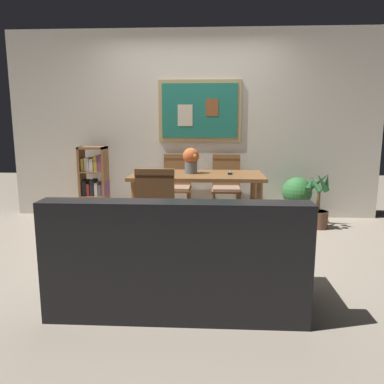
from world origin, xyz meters
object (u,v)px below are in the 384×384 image
(potted_palm, at_px, (318,207))
(flower_vase, at_px, (191,159))
(dining_chair_near_left, at_px, (157,205))
(dining_chair_far_right, at_px, (226,182))
(dining_table, at_px, (197,182))
(tv_remote, at_px, (230,173))
(potted_ivy, at_px, (297,196))
(leather_couch, at_px, (178,264))
(dining_chair_far_left, at_px, (177,182))
(bookshelf, at_px, (94,184))

(potted_palm, relative_size, flower_vase, 2.42)
(dining_chair_near_left, bearing_deg, dining_chair_far_right, 63.49)
(dining_table, distance_m, tv_remote, 0.40)
(potted_ivy, bearing_deg, dining_chair_far_right, 177.04)
(potted_ivy, bearing_deg, dining_table, -152.78)
(dining_chair_near_left, bearing_deg, potted_ivy, 40.31)
(potted_palm, bearing_deg, flower_vase, -167.17)
(dining_table, relative_size, flower_vase, 5.10)
(dining_chair_far_right, distance_m, leather_couch, 2.57)
(potted_palm, height_order, tv_remote, tv_remote)
(tv_remote, bearing_deg, leather_couch, -104.26)
(dining_chair_near_left, distance_m, dining_chair_far_right, 1.67)
(leather_couch, bearing_deg, tv_remote, 75.74)
(dining_table, height_order, leather_couch, leather_couch)
(dining_table, xyz_separation_m, dining_chair_near_left, (-0.38, -0.76, -0.11))
(leather_couch, distance_m, potted_ivy, 2.84)
(dining_chair_near_left, bearing_deg, tv_remote, 45.51)
(dining_chair_near_left, xyz_separation_m, tv_remote, (0.76, 0.78, 0.22))
(dining_chair_near_left, xyz_separation_m, leather_couch, (0.30, -1.03, -0.23))
(flower_vase, bearing_deg, leather_couch, -89.93)
(tv_remote, bearing_deg, potted_ivy, 35.42)
(dining_chair_far_left, relative_size, leather_couch, 0.51)
(leather_couch, xyz_separation_m, bookshelf, (-1.39, 2.47, 0.19))
(dining_table, relative_size, tv_remote, 9.78)
(dining_chair_far_left, xyz_separation_m, bookshelf, (-1.15, -0.06, -0.04))
(potted_ivy, bearing_deg, bookshelf, -179.96)
(dining_chair_far_left, bearing_deg, potted_palm, -10.34)
(potted_palm, distance_m, tv_remote, 1.31)
(dining_chair_far_left, height_order, leather_couch, dining_chair_far_left)
(dining_chair_near_left, xyz_separation_m, dining_chair_far_right, (0.75, 1.49, 0.00))
(potted_ivy, distance_m, potted_palm, 0.36)
(bookshelf, xyz_separation_m, potted_palm, (3.00, -0.28, -0.22))
(dining_table, distance_m, potted_palm, 1.63)
(dining_chair_far_right, height_order, flower_vase, flower_vase)
(dining_chair_near_left, xyz_separation_m, bookshelf, (-1.08, 1.44, -0.04))
(potted_ivy, bearing_deg, leather_couch, -119.53)
(dining_chair_far_left, distance_m, bookshelf, 1.15)
(dining_table, xyz_separation_m, potted_ivy, (1.33, 0.68, -0.28))
(dining_chair_far_right, xyz_separation_m, potted_palm, (1.17, -0.33, -0.26))
(leather_couch, xyz_separation_m, flower_vase, (-0.00, 1.82, 0.61))
(dining_chair_far_left, height_order, potted_ivy, dining_chair_far_left)
(dining_table, bearing_deg, dining_chair_near_left, -116.32)
(flower_vase, bearing_deg, potted_ivy, 24.77)
(tv_remote, bearing_deg, dining_table, -178.13)
(dining_chair_near_left, bearing_deg, flower_vase, 69.28)
(potted_palm, xyz_separation_m, tv_remote, (-1.15, -0.39, 0.48))
(flower_vase, bearing_deg, potted_palm, 12.83)
(dining_chair_near_left, relative_size, flower_vase, 3.00)
(dining_table, bearing_deg, potted_ivy, 27.22)
(dining_chair_far_left, distance_m, flower_vase, 0.83)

